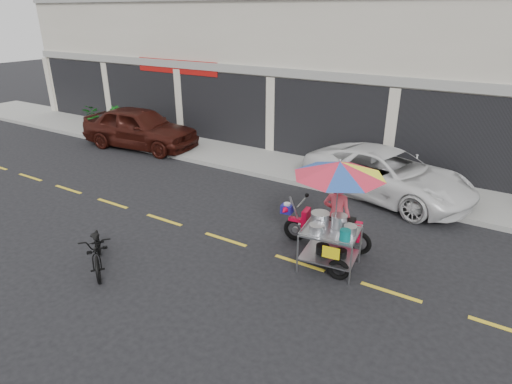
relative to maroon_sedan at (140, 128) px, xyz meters
The scene contains 9 objects.
ground 10.37m from the maroon_sedan, 25.34° to the right, with size 90.00×90.00×0.00m, color black.
sidewalk 9.44m from the maroon_sedan, ahead, with size 45.00×3.00×0.15m, color gray.
centerline 10.37m from the maroon_sedan, 25.34° to the right, with size 42.00×0.10×0.01m, color gold.
maroon_sedan is the anchor object (origin of this frame).
white_pickup 9.85m from the maroon_sedan, ahead, with size 2.32×5.03×1.40m, color white.
plant_tall 4.27m from the maroon_sedan, 166.04° to the left, with size 0.88×0.76×0.98m, color #0D4A10.
plant_short 3.05m from the maroon_sedan, 157.43° to the left, with size 0.57×0.57×1.02m, color #0D4A10.
near_bicycle 8.96m from the maroon_sedan, 49.94° to the right, with size 0.61×1.75×0.92m, color black.
food_vendor_rig 10.64m from the maroon_sedan, 21.59° to the right, with size 2.60×2.08×2.45m.
Camera 1 is at (3.43, -7.33, 5.10)m, focal length 30.00 mm.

